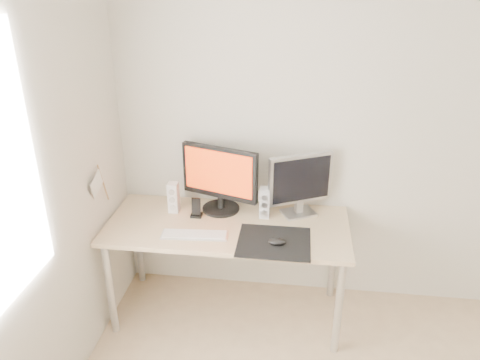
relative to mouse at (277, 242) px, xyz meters
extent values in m
plane|color=silver|center=(0.59, 0.59, 0.50)|extent=(3.50, 0.00, 3.50)
cube|color=black|center=(-0.02, 0.03, -0.02)|extent=(0.45, 0.40, 0.00)
ellipsoid|color=black|center=(0.00, 0.00, 0.00)|extent=(0.11, 0.07, 0.04)
cube|color=#D1B587|center=(-0.34, 0.22, -0.04)|extent=(1.60, 0.70, 0.03)
cylinder|color=silver|center=(-1.08, -0.07, -0.40)|extent=(0.05, 0.05, 0.70)
cylinder|color=silver|center=(0.40, -0.07, -0.40)|extent=(0.05, 0.05, 0.70)
cylinder|color=silver|center=(-1.08, 0.51, -0.40)|extent=(0.05, 0.05, 0.70)
cylinder|color=silver|center=(0.40, 0.51, -0.40)|extent=(0.05, 0.05, 0.70)
cylinder|color=black|center=(-0.42, 0.41, -0.02)|extent=(0.33, 0.33, 0.02)
cylinder|color=black|center=(-0.42, 0.41, 0.05)|extent=(0.05, 0.05, 0.12)
cube|color=black|center=(-0.42, 0.40, 0.26)|extent=(0.54, 0.22, 0.36)
cube|color=orange|center=(-0.43, 0.38, 0.27)|extent=(0.48, 0.16, 0.30)
cube|color=#A8A8AA|center=(0.12, 0.42, -0.02)|extent=(0.27, 0.24, 0.01)
cube|color=#AFAFB1|center=(0.12, 0.42, 0.04)|extent=(0.06, 0.06, 0.10)
cube|color=#ACADAF|center=(0.12, 0.42, 0.24)|extent=(0.42, 0.24, 0.34)
cube|color=black|center=(0.13, 0.40, 0.24)|extent=(0.37, 0.19, 0.30)
cube|color=white|center=(-0.73, 0.35, 0.08)|extent=(0.07, 0.08, 0.21)
cylinder|color=silver|center=(-0.73, 0.31, 0.03)|extent=(0.04, 0.01, 0.04)
cylinder|color=#B4B4B6|center=(-0.73, 0.31, 0.08)|extent=(0.04, 0.01, 0.04)
cylinder|color=#AFB0B2|center=(-0.73, 0.31, 0.14)|extent=(0.04, 0.01, 0.04)
cube|color=silver|center=(-0.10, 0.35, 0.08)|extent=(0.07, 0.08, 0.21)
cylinder|color=silver|center=(-0.10, 0.31, 0.03)|extent=(0.04, 0.01, 0.04)
cylinder|color=#B4B4B7|center=(-0.10, 0.31, 0.08)|extent=(0.04, 0.01, 0.04)
cylinder|color=#BEBDC0|center=(-0.10, 0.31, 0.14)|extent=(0.04, 0.01, 0.04)
cube|color=silver|center=(-0.52, 0.04, -0.02)|extent=(0.43, 0.15, 0.01)
cube|color=white|center=(-0.52, 0.04, -0.01)|extent=(0.41, 0.13, 0.01)
cube|color=black|center=(-0.56, 0.29, -0.01)|extent=(0.08, 0.07, 0.02)
cube|color=black|center=(-0.56, 0.29, 0.05)|extent=(0.06, 0.03, 0.12)
cylinder|color=#A57F54|center=(-1.13, 0.14, 0.27)|extent=(0.01, 0.10, 0.29)
cube|color=white|center=(-1.13, 0.05, 0.31)|extent=(0.00, 0.19, 0.15)
camera|label=1|loc=(0.09, -2.45, 1.52)|focal=35.00mm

